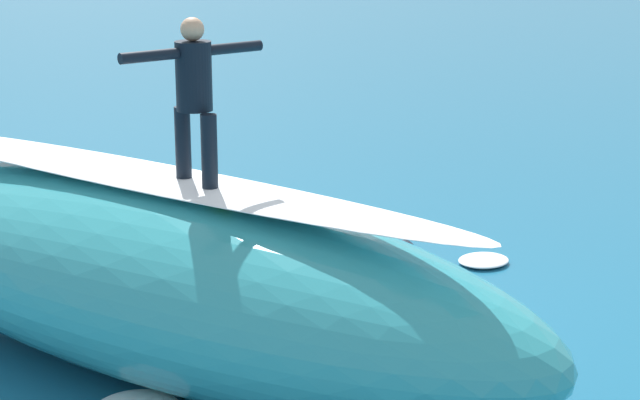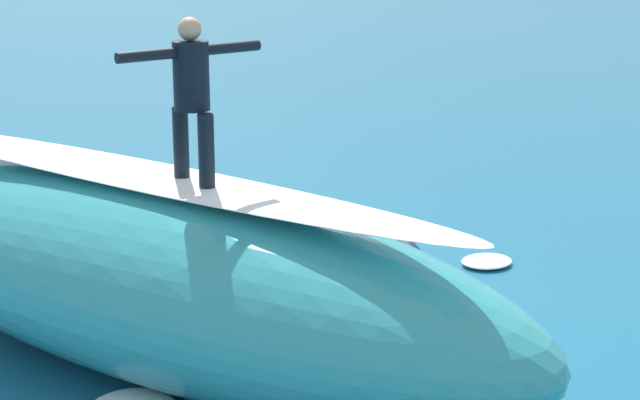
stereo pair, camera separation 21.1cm
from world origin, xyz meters
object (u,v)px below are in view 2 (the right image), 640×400
Objects in this scene: surfboard_riding at (195,187)px; surfboard_paddling at (415,276)px; surfer_paddling at (412,259)px; surfer_riding at (192,88)px.

surfboard_paddling is (-0.67, -3.79, -1.97)m from surfboard_riding.
surfer_paddling is at bearing -180.00° from surfboard_paddling.
surfer_riding is 0.65× the size of surfboard_paddling.
surfboard_riding reaches higher than surfer_paddling.
surfer_riding is 4.81m from surfer_paddling.
surfboard_riding is 4.33m from surfboard_paddling.
surfboard_paddling is 0.22m from surfer_paddling.
surfboard_paddling is (-0.67, -3.79, -2.93)m from surfer_riding.
surfer_paddling is at bearing -74.11° from surfboard_riding.
surfer_riding reaches higher than surfboard_paddling.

